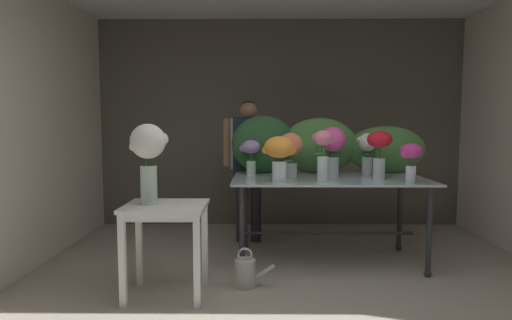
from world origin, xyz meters
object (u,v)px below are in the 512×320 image
(vase_sunset_ranunculus, at_px, (280,153))
(vase_rosy_carnations, at_px, (322,152))
(florist, at_px, (249,156))
(vase_ivory_roses, at_px, (367,150))
(vase_lilac_snapdragons, at_px, (251,153))
(watering_can, at_px, (246,272))
(display_table_glass, at_px, (329,190))
(vase_coral_anemones, at_px, (290,150))
(vase_magenta_stock, at_px, (411,157))
(vase_white_roses_tall, at_px, (149,153))
(vase_fuchsia_hydrangea, at_px, (333,145))
(side_table_white, at_px, (166,219))
(vase_crimson_lilies, at_px, (379,148))

(vase_sunset_ranunculus, bearing_deg, vase_rosy_carnations, 4.20)
(florist, xyz_separation_m, vase_ivory_roses, (1.25, -0.50, 0.10))
(vase_ivory_roses, relative_size, vase_lilac_snapdragons, 1.20)
(watering_can, bearing_deg, display_table_glass, 39.68)
(display_table_glass, xyz_separation_m, vase_ivory_roses, (0.43, 0.23, 0.38))
(vase_sunset_ranunculus, relative_size, vase_coral_anemones, 0.95)
(vase_magenta_stock, xyz_separation_m, vase_white_roses_tall, (-2.24, -0.47, 0.07))
(vase_fuchsia_hydrangea, distance_m, vase_lilac_snapdragons, 0.84)
(side_table_white, relative_size, vase_white_roses_tall, 1.17)
(vase_ivory_roses, distance_m, vase_lilac_snapdragons, 1.21)
(side_table_white, distance_m, vase_coral_anemones, 1.44)
(vase_rosy_carnations, distance_m, watering_can, 1.28)
(vase_magenta_stock, distance_m, vase_lilac_snapdragons, 1.56)
(vase_ivory_roses, bearing_deg, vase_coral_anemones, -164.82)
(display_table_glass, relative_size, vase_sunset_ranunculus, 4.51)
(vase_fuchsia_hydrangea, xyz_separation_m, vase_rosy_carnations, (-0.15, -0.36, -0.04))
(vase_magenta_stock, distance_m, vase_fuchsia_hydrangea, 0.76)
(vase_coral_anemones, bearing_deg, vase_fuchsia_hydrangea, 6.30)
(side_table_white, xyz_separation_m, vase_sunset_ranunculus, (0.93, 0.51, 0.49))
(florist, height_order, vase_fuchsia_hydrangea, florist)
(florist, relative_size, vase_sunset_ranunculus, 3.92)
(vase_magenta_stock, relative_size, vase_ivory_roses, 0.82)
(display_table_glass, bearing_deg, vase_rosy_carnations, -109.94)
(vase_magenta_stock, bearing_deg, display_table_glass, 150.96)
(vase_magenta_stock, distance_m, vase_ivory_roses, 0.65)
(vase_white_roses_tall, bearing_deg, vase_crimson_lilies, 19.57)
(vase_coral_anemones, xyz_separation_m, vase_rosy_carnations, (0.27, -0.31, 0.00))
(vase_white_roses_tall, bearing_deg, vase_magenta_stock, 11.94)
(vase_fuchsia_hydrangea, height_order, vase_ivory_roses, vase_fuchsia_hydrangea)
(vase_fuchsia_hydrangea, bearing_deg, vase_coral_anemones, -173.70)
(vase_sunset_ranunculus, distance_m, vase_ivory_roses, 1.09)
(florist, height_order, vase_ivory_roses, florist)
(vase_fuchsia_hydrangea, relative_size, vase_white_roses_tall, 0.78)
(vase_magenta_stock, distance_m, watering_can, 1.79)
(display_table_glass, xyz_separation_m, vase_crimson_lilies, (0.46, -0.13, 0.43))
(florist, xyz_separation_m, vase_crimson_lilies, (1.27, -0.85, 0.14))
(vase_sunset_ranunculus, xyz_separation_m, vase_lilac_snapdragons, (-0.27, 0.54, -0.03))
(vase_crimson_lilies, height_order, vase_white_roses_tall, vase_white_roses_tall)
(vase_lilac_snapdragons, bearing_deg, vase_fuchsia_hydrangea, -10.69)
(vase_ivory_roses, bearing_deg, vase_rosy_carnations, -135.48)
(side_table_white, bearing_deg, florist, 68.42)
(vase_sunset_ranunculus, bearing_deg, florist, 106.33)
(vase_rosy_carnations, bearing_deg, side_table_white, -157.90)
(vase_rosy_carnations, bearing_deg, vase_sunset_ranunculus, -175.80)
(vase_lilac_snapdragons, bearing_deg, vase_ivory_roses, 0.88)
(side_table_white, xyz_separation_m, vase_magenta_stock, (2.11, 0.47, 0.46))
(vase_crimson_lilies, distance_m, watering_can, 1.72)
(vase_coral_anemones, height_order, vase_crimson_lilies, vase_crimson_lilies)
(vase_lilac_snapdragons, bearing_deg, florist, 94.14)
(vase_magenta_stock, relative_size, watering_can, 1.01)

